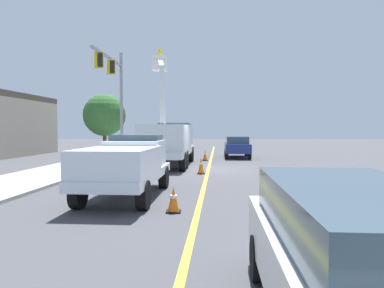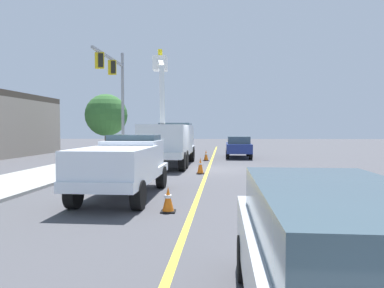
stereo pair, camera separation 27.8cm
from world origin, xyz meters
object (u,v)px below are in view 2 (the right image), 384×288
traffic_cone_mid_rear (206,155)px  traffic_cone_mid_front (200,166)px  utility_bucket_truck (170,139)px  trailing_sedan (340,257)px  traffic_cone_leading (168,200)px  service_pickup_truck (124,164)px  passing_minivan (238,145)px  traffic_signal_mast (116,85)px

traffic_cone_mid_rear → traffic_cone_mid_front: bearing=177.6°
utility_bucket_truck → trailing_sedan: bearing=-168.9°
traffic_cone_leading → traffic_cone_mid_front: size_ratio=0.84×
utility_bucket_truck → service_pickup_truck: size_ratio=1.46×
passing_minivan → traffic_cone_mid_rear: (-2.90, 2.58, -0.59)m
traffic_signal_mast → traffic_cone_mid_front: bearing=-139.1°
passing_minivan → traffic_cone_mid_front: bearing=164.3°
service_pickup_truck → traffic_cone_mid_rear: bearing=-11.7°
utility_bucket_truck → passing_minivan: bearing=-38.3°
traffic_cone_mid_front → traffic_signal_mast: bearing=40.9°
passing_minivan → utility_bucket_truck: bearing=141.7°
service_pickup_truck → traffic_cone_mid_front: (6.14, -2.49, -0.71)m
service_pickup_truck → trailing_sedan: (-8.02, -4.11, -0.15)m
utility_bucket_truck → traffic_cone_mid_front: bearing=-154.4°
traffic_cone_mid_front → traffic_cone_mid_rear: traffic_cone_mid_front is taller
traffic_cone_leading → traffic_cone_mid_rear: 15.66m
utility_bucket_truck → passing_minivan: (6.17, -4.86, -0.65)m
traffic_cone_mid_front → traffic_cone_leading: bearing=174.6°
utility_bucket_truck → traffic_cone_mid_front: utility_bucket_truck is taller
traffic_cone_mid_rear → trailing_sedan: bearing=-176.5°
service_pickup_truck → traffic_cone_mid_rear: (13.52, -2.80, -0.74)m
traffic_cone_leading → traffic_signal_mast: bearing=19.2°
trailing_sedan → traffic_cone_mid_rear: trailing_sedan is taller
utility_bucket_truck → traffic_cone_leading: 12.48m
service_pickup_truck → traffic_cone_leading: 2.82m
utility_bucket_truck → traffic_signal_mast: 6.29m
utility_bucket_truck → traffic_cone_mid_rear: 4.17m
utility_bucket_truck → traffic_cone_leading: bearing=-174.5°
utility_bucket_truck → traffic_cone_mid_rear: size_ratio=10.74×
trailing_sedan → traffic_cone_mid_rear: (21.54, 1.31, -0.59)m
traffic_signal_mast → traffic_cone_leading: bearing=-160.8°
trailing_sedan → passing_minivan: bearing=-3.0°
traffic_cone_leading → traffic_cone_mid_front: traffic_cone_mid_front is taller
passing_minivan → trailing_sedan: (-24.44, 1.27, 0.00)m
utility_bucket_truck → traffic_cone_leading: utility_bucket_truck is taller
trailing_sedan → traffic_signal_mast: bearing=20.0°
passing_minivan → traffic_cone_mid_rear: passing_minivan is taller
traffic_cone_mid_front → traffic_cone_mid_rear: size_ratio=1.07×
passing_minivan → traffic_cone_leading: passing_minivan is taller
utility_bucket_truck → trailing_sedan: size_ratio=1.70×
traffic_signal_mast → utility_bucket_truck: bearing=-125.3°
service_pickup_truck → traffic_signal_mast: bearing=15.3°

